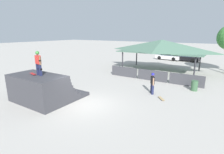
% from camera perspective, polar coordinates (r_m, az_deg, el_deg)
% --- Properties ---
extents(ground_plane, '(160.00, 160.00, 0.00)m').
position_cam_1_polar(ground_plane, '(11.90, -8.98, -8.94)').
color(ground_plane, '#ADA8A0').
extents(quarter_pipe_ramp, '(4.03, 4.02, 1.91)m').
position_cam_1_polar(quarter_pipe_ramp, '(13.11, -21.73, -3.69)').
color(quarter_pipe_ramp, '#38383D').
rests_on(quarter_pipe_ramp, ground).
extents(skater_on_deck, '(0.70, 0.27, 1.61)m').
position_cam_1_polar(skater_on_deck, '(12.39, -22.96, 4.67)').
color(skater_on_deck, '#1E2347').
rests_on(skater_on_deck, quarter_pipe_ramp).
extents(skateboard_on_deck, '(0.80, 0.42, 0.09)m').
position_cam_1_polar(skateboard_on_deck, '(12.92, -24.41, 0.95)').
color(skateboard_on_deck, blue).
rests_on(skateboard_on_deck, quarter_pipe_ramp).
extents(bystander_walking, '(0.45, 0.60, 1.68)m').
position_cam_1_polar(bystander_walking, '(13.86, 13.09, -1.47)').
color(bystander_walking, '#1E2347').
rests_on(bystander_walking, ground).
extents(skateboard_on_ground, '(0.67, 0.77, 0.09)m').
position_cam_1_polar(skateboard_on_ground, '(13.14, 15.82, -6.77)').
color(skateboard_on_ground, blue).
rests_on(skateboard_on_ground, ground).
extents(barrier_fence, '(9.41, 0.12, 1.05)m').
position_cam_1_polar(barrier_fence, '(17.80, 12.99, 0.48)').
color(barrier_fence, '#3D3D42').
rests_on(barrier_fence, ground).
extents(pavilion_shelter, '(9.99, 5.00, 3.84)m').
position_cam_1_polar(pavilion_shelter, '(22.56, 15.85, 9.72)').
color(pavilion_shelter, '#2D2D33').
rests_on(pavilion_shelter, ground).
extents(trash_bin, '(0.52, 0.52, 0.85)m').
position_cam_1_polar(trash_bin, '(15.90, 25.33, -2.57)').
color(trash_bin, '#385B3D').
rests_on(trash_bin, ground).
extents(parked_car_white, '(4.41, 2.18, 1.27)m').
position_cam_1_polar(parked_car_white, '(32.49, 17.83, 6.43)').
color(parked_car_white, silver).
rests_on(parked_car_white, ground).
extents(parked_car_black, '(4.28, 1.94, 1.27)m').
position_cam_1_polar(parked_car_black, '(31.97, 22.94, 5.87)').
color(parked_car_black, black).
rests_on(parked_car_black, ground).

